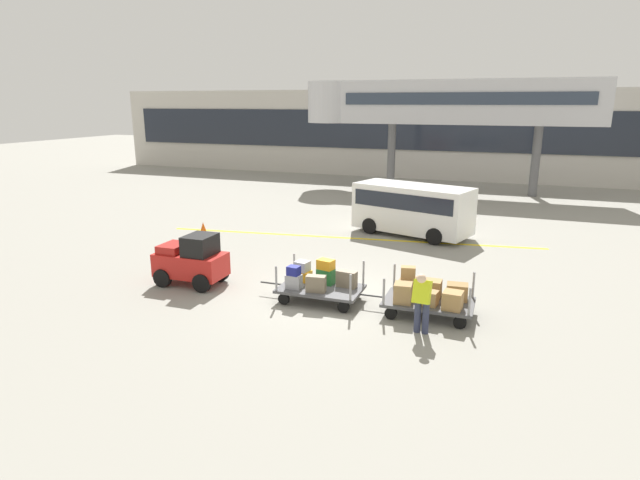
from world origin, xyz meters
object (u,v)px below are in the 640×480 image
object	(u,v)px
baggage_handler	(422,300)
safety_cone_far	(203,229)
baggage_tug	(192,261)
baggage_cart_lead	(318,282)
baggage_cart_middle	(428,295)
shuttle_van	(412,206)

from	to	relation	value
baggage_handler	safety_cone_far	bearing A→B (deg)	147.57
baggage_tug	baggage_cart_lead	xyz separation A→B (m)	(4.08, 0.11, -0.22)
baggage_cart_middle	safety_cone_far	distance (m)	11.53
safety_cone_far	baggage_cart_middle	bearing A→B (deg)	-27.31
baggage_handler	shuttle_van	bearing A→B (deg)	102.27
baggage_cart_middle	baggage_handler	size ratio (longest dim) A/B	1.93
baggage_cart_middle	shuttle_van	bearing A→B (deg)	103.84
baggage_tug	shuttle_van	bearing A→B (deg)	59.15
baggage_cart_middle	baggage_handler	world-z (taller)	baggage_handler
baggage_tug	shuttle_van	xyz separation A→B (m)	(5.08, 8.51, 0.48)
baggage_cart_lead	shuttle_van	world-z (taller)	shuttle_van
baggage_tug	baggage_cart_lead	bearing A→B (deg)	1.55
baggage_tug	baggage_handler	world-z (taller)	baggage_tug
baggage_cart_lead	shuttle_van	distance (m)	8.49
baggage_handler	shuttle_van	world-z (taller)	shuttle_van
baggage_cart_lead	baggage_cart_middle	distance (m)	3.07
baggage_handler	baggage_tug	bearing A→B (deg)	171.09
baggage_cart_middle	safety_cone_far	xyz separation A→B (m)	(-10.24, 5.29, -0.27)
baggage_tug	baggage_handler	size ratio (longest dim) A/B	1.35
baggage_cart_lead	baggage_cart_middle	bearing A→B (deg)	-0.02
baggage_cart_middle	baggage_cart_lead	bearing A→B (deg)	179.98
baggage_handler	safety_cone_far	distance (m)	12.18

